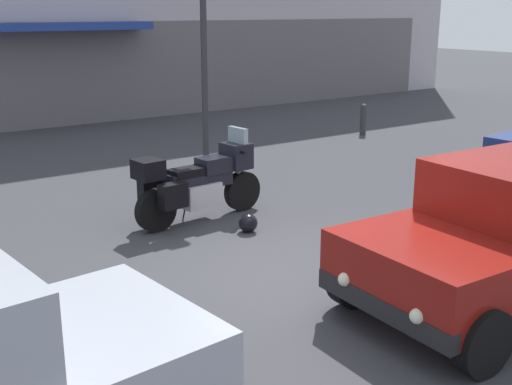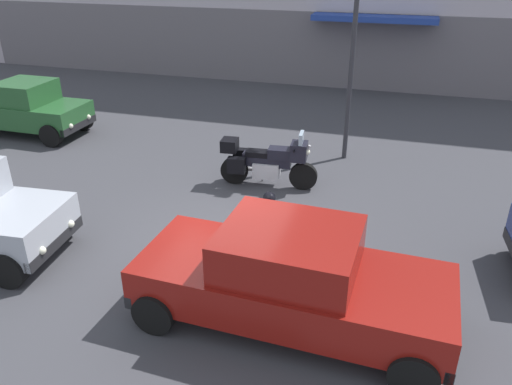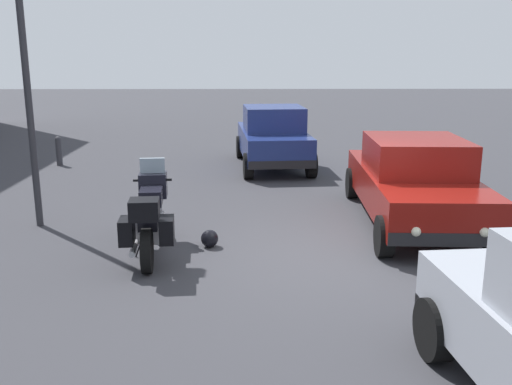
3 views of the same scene
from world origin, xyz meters
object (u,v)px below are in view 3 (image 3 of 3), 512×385
Objects in this scene: car_wagon_end at (273,137)px; bollard_curbside at (59,150)px; helmet at (210,238)px; motorcycle at (150,215)px; car_sedan_far at (414,181)px; streetlamp_curbside at (34,62)px.

car_wagon_end reaches higher than bollard_curbside.
helmet is 8.19m from bollard_curbside.
motorcycle is 1.04m from helmet.
bollard_curbside is (5.50, 8.16, -0.36)m from car_sedan_far.
car_sedan_far is 9.85m from bollard_curbside.
helmet is 4.21m from streetlamp_curbside.
car_wagon_end is 5.86m from bollard_curbside.
car_sedan_far is 1.17× the size of car_wagon_end.
streetlamp_curbside is 5.85× the size of bollard_curbside.
helmet is 0.07× the size of car_wagon_end.
streetlamp_curbside is (1.51, 2.11, 2.24)m from motorcycle.
car_wagon_end is 0.85× the size of streetlamp_curbside.
streetlamp_curbside reaches higher than car_wagon_end.
streetlamp_curbside reaches higher than car_sedan_far.
bollard_curbside is (0.30, 5.84, -0.38)m from car_wagon_end.
motorcycle is at bearing 109.40° from helmet.
car_sedan_far is at bearing -89.19° from streetlamp_curbside.
streetlamp_curbside is at bearing -164.15° from bollard_curbside.
helmet is 0.06× the size of streetlamp_curbside.
car_wagon_end is 7.09m from streetlamp_curbside.
bollard_curbside is at bearing -121.68° from car_sedan_far.
helmet is at bearing -111.88° from streetlamp_curbside.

